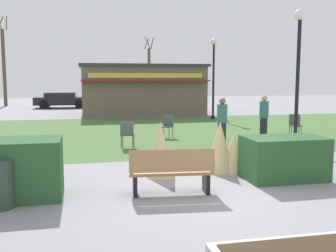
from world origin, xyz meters
TOP-DOWN VIEW (x-y plane):
  - ground_plane at (0.00, 0.00)m, footprint 80.00×80.00m
  - lawn_patch at (0.00, 9.59)m, footprint 36.00×12.00m
  - park_bench at (-0.74, 0.24)m, footprint 1.74×0.67m
  - hedge_left at (-3.84, 0.63)m, footprint 1.90×1.10m
  - hedge_right at (2.08, 0.90)m, footprint 1.83×1.10m
  - ornamental_grass_behind_left at (1.21, 1.82)m, footprint 0.70×0.70m
  - ornamental_grass_behind_right at (-0.68, 1.70)m, footprint 0.69×0.69m
  - ornamental_grass_behind_center at (0.87, 1.89)m, footprint 0.74×0.74m
  - lamppost_mid at (4.37, 4.35)m, footprint 0.36×0.36m
  - lamppost_far at (4.75, 13.95)m, footprint 0.36×0.36m
  - food_kiosk at (1.23, 17.90)m, footprint 7.85×4.78m
  - cafe_chair_west at (0.74, 7.65)m, footprint 0.61×0.61m
  - cafe_chair_east at (-1.04, 5.68)m, footprint 0.52×0.52m
  - cafe_chair_center at (5.83, 6.91)m, footprint 0.55×0.55m
  - person_strolling at (2.07, 5.07)m, footprint 0.34×0.34m
  - person_standing at (4.22, 6.39)m, footprint 0.34×0.34m
  - parked_car_west_slot at (-4.11, 24.35)m, footprint 4.29×2.23m
  - parked_car_center_slot at (0.81, 24.35)m, footprint 4.34×2.32m
  - tree_left_bg at (3.91, 31.21)m, footprint 0.91×0.96m
  - tree_right_bg at (-8.82, 27.44)m, footprint 0.91×0.96m

SIDE VIEW (x-z plane):
  - ground_plane at x=0.00m, z-range 0.00..0.00m
  - lawn_patch at x=0.00m, z-range 0.00..0.01m
  - park_bench at x=-0.74m, z-range 0.01..0.96m
  - hedge_right at x=2.08m, z-range 0.00..0.99m
  - ornamental_grass_behind_left at x=1.21m, z-range 0.00..0.99m
  - cafe_chair_west at x=0.74m, z-range 0.08..0.97m
  - cafe_chair_east at x=-1.04m, z-range 0.08..0.97m
  - cafe_chair_center at x=5.83m, z-range 0.08..0.97m
  - hedge_left at x=-3.84m, z-range 0.00..1.16m
  - ornamental_grass_behind_center at x=0.87m, z-range 0.00..1.28m
  - parked_car_west_slot at x=-4.11m, z-range 0.04..1.24m
  - parked_car_center_slot at x=0.81m, z-range 0.04..1.24m
  - ornamental_grass_behind_right at x=-0.68m, z-range 0.00..1.32m
  - person_strolling at x=2.07m, z-range 0.02..1.71m
  - person_standing at x=4.22m, z-range 0.02..1.71m
  - food_kiosk at x=1.23m, z-range 0.01..3.19m
  - tree_left_bg at x=3.91m, z-range -0.36..5.89m
  - lamppost_mid at x=4.37m, z-range 0.57..5.09m
  - lamppost_far at x=4.75m, z-range 0.57..5.09m
  - tree_right_bg at x=-8.82m, z-range -0.37..6.97m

